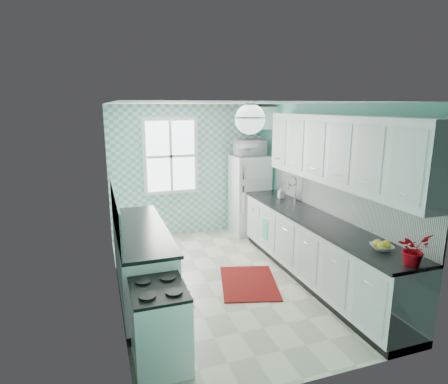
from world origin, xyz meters
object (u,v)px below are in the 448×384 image
object	(u,v)px
fridge	(249,195)
microwave	(250,148)
stove	(160,325)
potted_plant	(413,249)
sink	(285,202)
fruit_bowl	(382,247)
ceiling_light	(250,119)

from	to	relation	value
fridge	microwave	xyz separation A→B (m)	(0.00, 0.00, 0.93)
stove	microwave	bearing A→B (deg)	51.51
potted_plant	microwave	world-z (taller)	microwave
sink	fruit_bowl	bearing A→B (deg)	-86.44
ceiling_light	sink	world-z (taller)	ceiling_light
stove	microwave	world-z (taller)	microwave
sink	microwave	bearing A→B (deg)	97.82
ceiling_light	fridge	xyz separation A→B (m)	(1.11, 2.63, -1.55)
sink	potted_plant	distance (m)	2.65
ceiling_light	fruit_bowl	bearing A→B (deg)	-36.25
stove	ceiling_light	bearing A→B (deg)	26.46
fridge	microwave	world-z (taller)	microwave
fridge	fruit_bowl	distance (m)	3.51
sink	microwave	distance (m)	1.50
stove	fruit_bowl	distance (m)	2.47
fruit_bowl	microwave	distance (m)	3.58
ceiling_light	fruit_bowl	distance (m)	2.01
fruit_bowl	potted_plant	size ratio (longest dim) A/B	0.71
stove	microwave	xyz separation A→B (m)	(2.31, 3.33, 1.28)
sink	fruit_bowl	distance (m)	2.23
fruit_bowl	microwave	xyz separation A→B (m)	(-0.09, 3.51, 0.73)
fridge	potted_plant	size ratio (longest dim) A/B	4.70
fridge	fruit_bowl	bearing A→B (deg)	-86.82
ceiling_light	stove	world-z (taller)	ceiling_light
stove	sink	bearing A→B (deg)	36.66
potted_plant	microwave	distance (m)	3.97
fridge	ceiling_light	bearing A→B (deg)	-111.18
fridge	stove	size ratio (longest dim) A/B	1.96
fridge	sink	bearing A→B (deg)	-84.10
microwave	sink	bearing A→B (deg)	96.63
sink	potted_plant	xyz separation A→B (m)	(-0.00, -2.64, 0.17)
ceiling_light	sink	xyz separation A→B (m)	(1.20, 1.35, -1.39)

